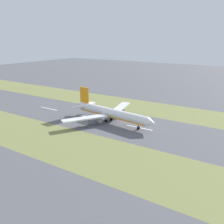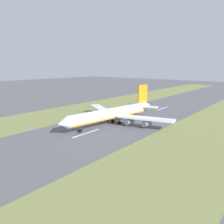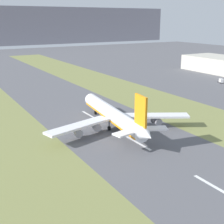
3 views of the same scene
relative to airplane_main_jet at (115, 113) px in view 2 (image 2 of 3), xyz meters
The scene contains 7 objects.
ground_plane 9.77m from the airplane_main_jet, 92.39° to the left, with size 800.00×800.00×0.00m, color #56565B.
grass_median_west 46.36m from the airplane_main_jet, behind, with size 40.00×600.00×0.01m, color olive.
grass_median_east 45.73m from the airplane_main_jet, ahead, with size 40.00×600.00×0.01m, color olive.
centreline_dash_near 58.42m from the airplane_main_jet, 90.32° to the right, with size 1.20×18.00×0.01m, color silver.
centreline_dash_mid 19.09m from the airplane_main_jet, 91.01° to the right, with size 1.20×18.00×0.01m, color silver.
centreline_dash_far 22.70m from the airplane_main_jet, 90.84° to the left, with size 1.20×18.00×0.01m, color silver.
airplane_main_jet is the anchor object (origin of this frame).
Camera 2 is at (-72.52, 83.97, 31.56)m, focal length 35.00 mm.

